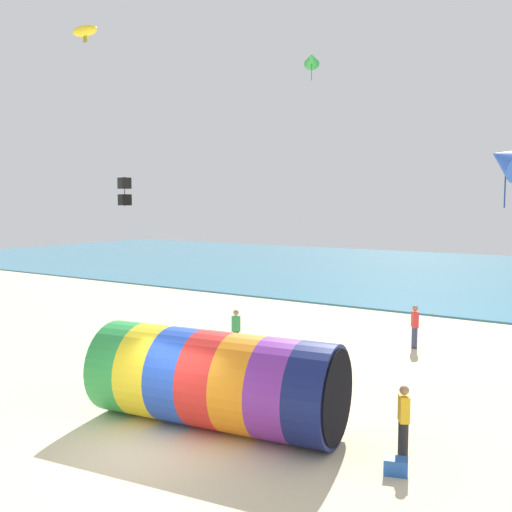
% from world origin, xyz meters
% --- Properties ---
extents(ground_plane, '(120.00, 120.00, 0.00)m').
position_xyz_m(ground_plane, '(0.00, 0.00, 0.00)').
color(ground_plane, beige).
extents(sea, '(120.00, 40.00, 0.10)m').
position_xyz_m(sea, '(0.00, 40.64, 0.05)').
color(sea, teal).
rests_on(sea, ground).
extents(giant_inflatable_tube, '(7.09, 3.50, 2.57)m').
position_xyz_m(giant_inflatable_tube, '(0.46, 2.22, 1.29)').
color(giant_inflatable_tube, green).
rests_on(giant_inflatable_tube, ground).
extents(kite_handler, '(0.37, 0.42, 1.71)m').
position_xyz_m(kite_handler, '(5.27, 3.20, 0.88)').
color(kite_handler, black).
rests_on(kite_handler, ground).
extents(kite_yellow_parafoil, '(1.40, 0.71, 0.75)m').
position_xyz_m(kite_yellow_parafoil, '(-9.91, 6.94, 13.16)').
color(kite_yellow_parafoil, yellow).
extents(kite_black_box, '(0.45, 0.45, 1.03)m').
position_xyz_m(kite_black_box, '(-5.31, 4.59, 6.40)').
color(kite_black_box, black).
extents(kite_blue_delta, '(1.30, 1.18, 1.61)m').
position_xyz_m(kite_blue_delta, '(7.11, 4.31, 6.94)').
color(kite_blue_delta, blue).
extents(kite_green_delta, '(1.08, 1.18, 1.47)m').
position_xyz_m(kite_green_delta, '(-3.49, 14.98, 12.81)').
color(kite_green_delta, green).
extents(bystander_near_water, '(0.42, 0.38, 1.73)m').
position_xyz_m(bystander_near_water, '(-3.59, 8.87, 0.88)').
color(bystander_near_water, black).
rests_on(bystander_near_water, ground).
extents(bystander_mid_beach, '(0.39, 0.42, 1.80)m').
position_xyz_m(bystander_mid_beach, '(2.26, 13.39, 0.93)').
color(bystander_mid_beach, '#383D56').
rests_on(bystander_mid_beach, ground).
extents(cooler_box, '(0.61, 0.50, 0.36)m').
position_xyz_m(cooler_box, '(5.45, 2.22, 0.18)').
color(cooler_box, '#2659B2').
rests_on(cooler_box, ground).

